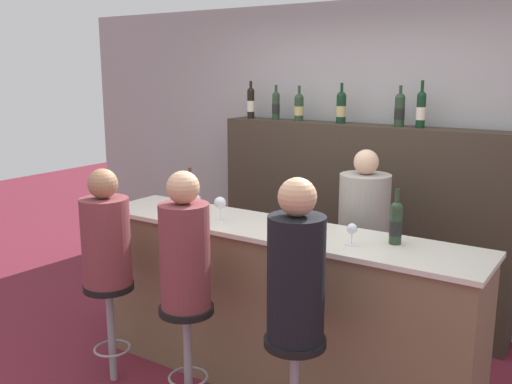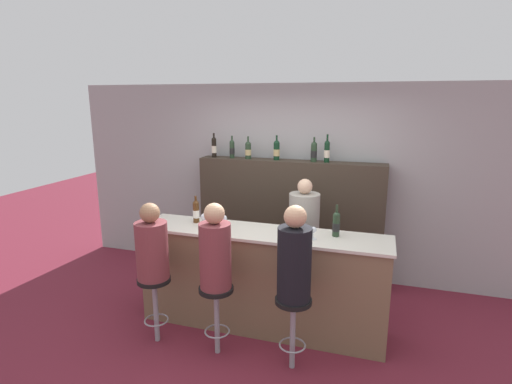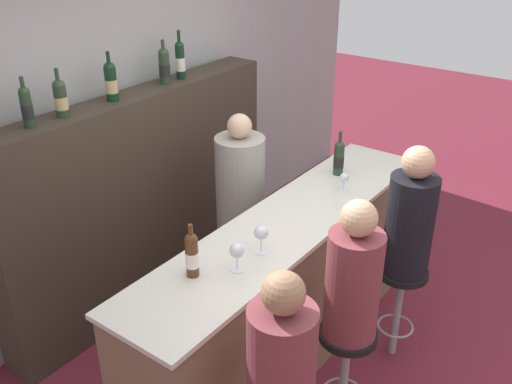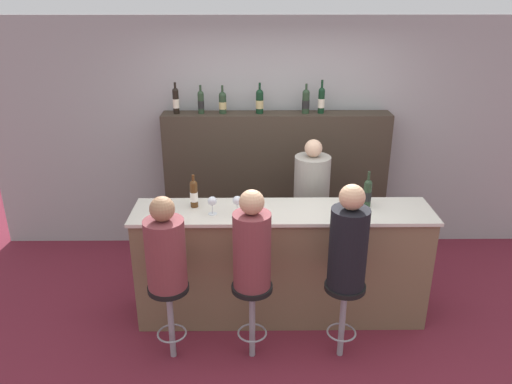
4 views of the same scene
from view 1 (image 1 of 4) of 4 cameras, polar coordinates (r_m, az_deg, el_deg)
wall_back at (r=4.88m, az=11.41°, el=3.10°), size 6.40×0.05×2.60m
bar_counter at (r=3.78m, az=2.02°, el=-11.40°), size 2.61×0.56×1.07m
back_bar_cabinet at (r=4.77m, az=10.13°, el=-3.06°), size 2.44×0.28×1.62m
wine_bottle_counter_0 at (r=4.08m, az=-6.58°, el=0.06°), size 0.07×0.07×0.30m
wine_bottle_counter_1 at (r=3.33m, az=13.82°, el=-2.95°), size 0.07×0.07×0.32m
wine_bottle_backbar_0 at (r=5.13m, az=-0.52°, el=8.93°), size 0.07×0.07×0.33m
wine_bottle_backbar_1 at (r=4.99m, az=2.00°, el=8.66°), size 0.07×0.07×0.30m
wine_bottle_backbar_2 at (r=4.87m, az=4.32°, el=8.47°), size 0.08×0.08×0.30m
wine_bottle_backbar_3 at (r=4.69m, az=8.52°, el=8.39°), size 0.08×0.08×0.32m
wine_bottle_backbar_4 at (r=4.51m, az=14.17°, el=8.00°), size 0.08×0.08×0.31m
wine_bottle_backbar_5 at (r=4.46m, az=16.18°, el=7.98°), size 0.07×0.07×0.35m
wine_glass_0 at (r=3.86m, az=-6.12°, el=-0.81°), size 0.08×0.08×0.16m
wine_glass_1 at (r=3.73m, az=-3.61°, el=-1.16°), size 0.08×0.08×0.16m
wine_glass_2 at (r=3.28m, az=9.57°, el=-3.77°), size 0.07×0.07×0.13m
bar_stool_left at (r=3.94m, az=-14.41°, el=-11.05°), size 0.33×0.33×0.69m
guest_seated_left at (r=3.77m, az=-14.80°, el=-4.20°), size 0.31×0.31×0.76m
bar_stool_middle at (r=3.51m, az=-6.91°, el=-13.70°), size 0.33×0.33×0.69m
guest_seated_middle at (r=3.32m, az=-7.14°, el=-5.62°), size 0.29×0.29×0.81m
bar_stool_right at (r=3.13m, az=3.88°, el=-17.02°), size 0.33×0.33×0.69m
guest_seated_right at (r=2.91m, az=4.04°, el=-7.73°), size 0.30×0.30×0.85m
bartender at (r=4.11m, az=10.55°, el=-7.25°), size 0.35×0.35×1.52m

